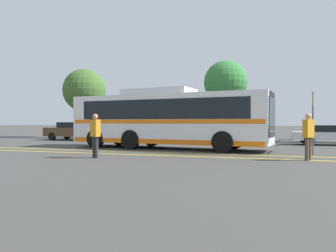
# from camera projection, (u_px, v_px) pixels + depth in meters

# --- Properties ---
(ground_plane) EXTENTS (220.00, 220.00, 0.00)m
(ground_plane) POSITION_uv_depth(u_px,v_px,m) (190.00, 148.00, 17.43)
(ground_plane) COLOR #423F3D
(lane_strip_0) EXTENTS (30.60, 0.20, 0.01)m
(lane_strip_0) POSITION_uv_depth(u_px,v_px,m) (154.00, 152.00, 15.33)
(lane_strip_0) COLOR gold
(lane_strip_0) RESTS_ON ground_plane
(lane_strip_1) EXTENTS (30.60, 0.20, 0.01)m
(lane_strip_1) POSITION_uv_depth(u_px,v_px,m) (143.00, 155.00, 14.04)
(lane_strip_1) COLOR gold
(lane_strip_1) RESTS_ON ground_plane
(curb_strip) EXTENTS (38.60, 0.36, 0.15)m
(curb_strip) POSITION_uv_depth(u_px,v_px,m) (198.00, 140.00, 24.27)
(curb_strip) COLOR #99999E
(curb_strip) RESTS_ON ground_plane
(transit_bus) EXTENTS (11.10, 3.72, 3.17)m
(transit_bus) POSITION_uv_depth(u_px,v_px,m) (168.00, 118.00, 17.41)
(transit_bus) COLOR white
(transit_bus) RESTS_ON ground_plane
(parked_car_0) EXTENTS (4.53, 2.16, 1.40)m
(parked_car_0) POSITION_uv_depth(u_px,v_px,m) (74.00, 131.00, 25.52)
(parked_car_0) COLOR #4C3823
(parked_car_0) RESTS_ON ground_plane
(parked_car_1) EXTENTS (4.56, 1.87, 1.33)m
(parked_car_1) POSITION_uv_depth(u_px,v_px,m) (154.00, 132.00, 23.56)
(parked_car_1) COLOR navy
(parked_car_1) RESTS_ON ground_plane
(parked_car_2) EXTENTS (4.22, 1.89, 1.27)m
(parked_car_2) POSITION_uv_depth(u_px,v_px,m) (227.00, 133.00, 21.94)
(parked_car_2) COLOR navy
(parked_car_2) RESTS_ON ground_plane
(parked_car_3) EXTENTS (4.51, 2.07, 1.22)m
(parked_car_3) POSITION_uv_depth(u_px,v_px,m) (331.00, 135.00, 20.03)
(parked_car_3) COLOR silver
(parked_car_3) RESTS_ON ground_plane
(pedestrian_0) EXTENTS (0.43, 0.47, 1.74)m
(pedestrian_0) POSITION_uv_depth(u_px,v_px,m) (308.00, 133.00, 12.04)
(pedestrian_0) COLOR brown
(pedestrian_0) RESTS_ON ground_plane
(pedestrian_2) EXTENTS (0.47, 0.39, 1.74)m
(pedestrian_2) POSITION_uv_depth(u_px,v_px,m) (95.00, 133.00, 12.87)
(pedestrian_2) COLOR #2D2D33
(pedestrian_2) RESTS_ON ground_plane
(bus_stop_sign) EXTENTS (0.08, 0.40, 2.71)m
(bus_stop_sign) POSITION_uv_depth(u_px,v_px,m) (313.00, 115.00, 13.99)
(bus_stop_sign) COLOR #59595E
(bus_stop_sign) RESTS_ON ground_plane
(tree_1) EXTENTS (3.89, 3.89, 6.26)m
(tree_1) POSITION_uv_depth(u_px,v_px,m) (84.00, 90.00, 29.94)
(tree_1) COLOR #513823
(tree_1) RESTS_ON ground_plane
(tree_2) EXTENTS (3.74, 3.74, 6.70)m
(tree_2) POSITION_uv_depth(u_px,v_px,m) (226.00, 83.00, 28.21)
(tree_2) COLOR #513823
(tree_2) RESTS_ON ground_plane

